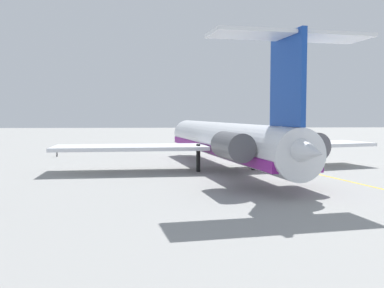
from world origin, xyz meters
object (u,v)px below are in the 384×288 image
Objects in this scene: ground_crew_near_tail at (263,145)px; ground_crew_portside at (57,150)px; safety_cone_nose at (291,149)px; main_jetliner at (226,140)px; safety_cone_wingtip at (299,149)px.

ground_crew_near_tail is 38.06m from ground_crew_portside.
ground_crew_portside is at bearing 125.05° from ground_crew_near_tail.
ground_crew_portside is 44.81m from safety_cone_nose.
main_jetliner is 34.15m from safety_cone_wingtip.
main_jetliner is 30.95m from ground_crew_near_tail.
ground_crew_near_tail is at bearing 99.40° from ground_crew_portside.
ground_crew_portside is 2.99× the size of safety_cone_wingtip.
safety_cone_wingtip is (-0.10, -7.14, -0.85)m from ground_crew_near_tail.
safety_cone_wingtip is (-2.44, -0.78, 0.00)m from safety_cone_nose.
ground_crew_near_tail is 1.08× the size of ground_crew_portside.
main_jetliner reaches higher than safety_cone_wingtip.
ground_crew_portside is (19.77, 25.93, -2.81)m from main_jetliner.
ground_crew_near_tail is at bearing 89.23° from safety_cone_wingtip.
safety_cone_nose is at bearing -48.41° from ground_crew_near_tail.
ground_crew_portside is 2.99× the size of safety_cone_nose.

